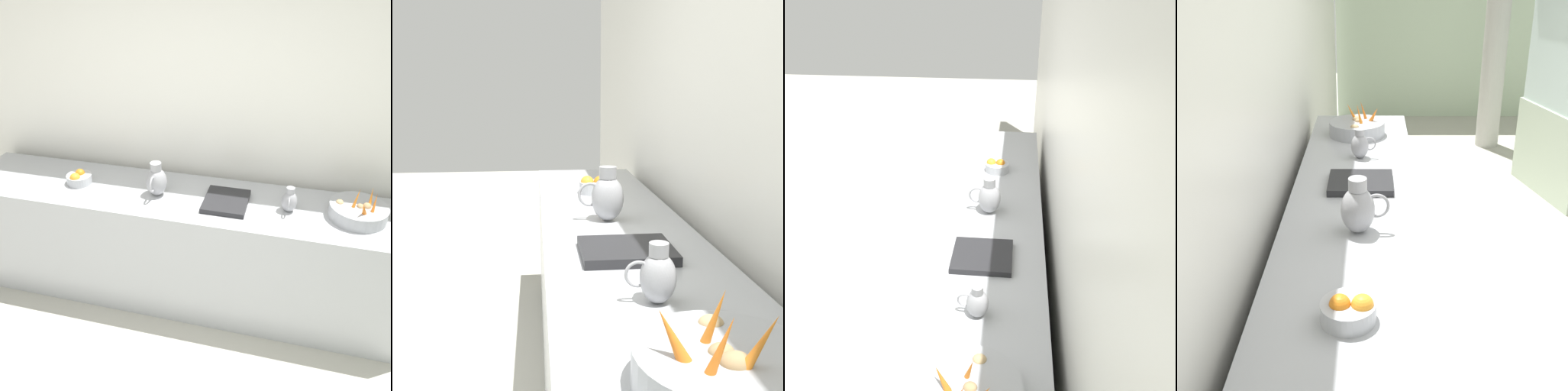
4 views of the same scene
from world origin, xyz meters
TOP-DOWN VIEW (x-y plane):
  - tile_wall_left at (-1.95, 0.25)m, footprint 0.10×8.37m
  - prep_counter at (-1.51, -0.25)m, footprint 0.66×3.36m
  - orange_bowl at (-1.50, -1.05)m, footprint 0.19×0.19m
  - metal_pitcher_tall at (-1.48, -0.43)m, footprint 0.21×0.15m
  - metal_pitcher_short at (-1.49, 0.50)m, footprint 0.15×0.11m
  - counter_sink_basin at (-1.48, 0.08)m, footprint 0.34×0.30m

SIDE VIEW (x-z plane):
  - prep_counter at x=-1.51m, z-range 0.00..0.92m
  - counter_sink_basin at x=-1.48m, z-range 0.92..0.96m
  - orange_bowl at x=-1.50m, z-range 0.91..1.02m
  - metal_pitcher_short at x=-1.49m, z-range 0.91..1.09m
  - metal_pitcher_tall at x=-1.48m, z-range 0.91..1.16m
  - tile_wall_left at x=-1.95m, z-range 0.00..3.00m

